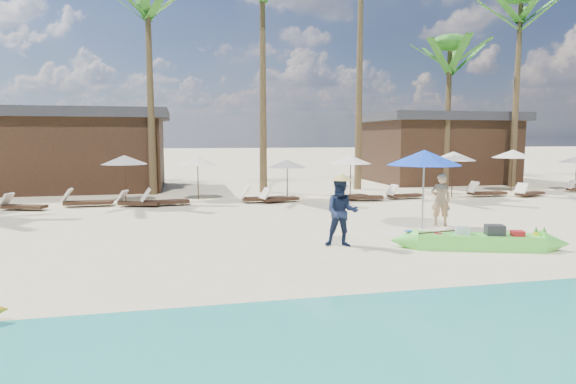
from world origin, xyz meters
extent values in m
plane|color=beige|center=(0.00, 0.00, 0.00)|extent=(240.00, 240.00, 0.00)
cube|color=tan|center=(0.00, -5.00, 0.00)|extent=(240.00, 4.50, 0.01)
cube|color=#5EE746|center=(5.29, 0.20, 0.19)|extent=(3.13, 1.58, 0.37)
cube|color=white|center=(5.29, 0.20, 0.20)|extent=(2.67, 1.27, 0.17)
cube|color=#262628|center=(5.66, 0.08, 0.46)|extent=(0.52, 0.46, 0.34)
cube|color=silver|center=(4.93, 0.37, 0.42)|extent=(0.42, 0.38, 0.27)
cube|color=#B4181E|center=(6.15, -0.13, 0.39)|extent=(0.35, 0.32, 0.21)
cylinder|color=#B4181E|center=(4.38, 0.56, 0.33)|extent=(0.21, 0.21, 0.09)
cylinder|color=#262628|center=(4.11, 0.54, 0.33)|extent=(0.19, 0.19, 0.08)
sphere|color=#C3C27A|center=(3.85, 0.68, 0.37)|extent=(0.18, 0.18, 0.18)
cylinder|color=yellow|center=(6.65, -0.17, 0.37)|extent=(0.14, 0.14, 0.18)
cylinder|color=yellow|center=(6.84, -0.23, 0.37)|extent=(0.14, 0.14, 0.18)
imported|color=tan|center=(6.06, 3.38, 0.83)|extent=(0.71, 0.59, 1.67)
imported|color=#16213D|center=(2.02, 1.27, 0.89)|extent=(1.03, 0.90, 1.78)
cylinder|color=#99999E|center=(5.21, 2.96, 1.18)|extent=(0.05, 0.05, 2.37)
cone|color=blue|center=(5.21, 2.96, 2.21)|extent=(2.27, 2.27, 0.46)
cube|color=#332015|center=(-7.95, 9.86, 0.14)|extent=(1.72, 1.01, 0.12)
cube|color=beige|center=(-8.64, 10.08, 0.43)|extent=(0.51, 0.62, 0.48)
cylinder|color=#332015|center=(-4.39, 11.56, 1.00)|extent=(0.05, 0.05, 1.99)
cone|color=beige|center=(-4.39, 11.56, 1.85)|extent=(1.99, 1.99, 0.40)
cube|color=#332015|center=(-5.71, 10.41, 0.16)|extent=(1.87, 0.62, 0.13)
cube|color=beige|center=(-6.54, 10.42, 0.49)|extent=(0.42, 0.61, 0.55)
cube|color=#332015|center=(-3.67, 9.89, 0.15)|extent=(1.75, 1.02, 0.12)
cube|color=beige|center=(-4.37, 10.11, 0.44)|extent=(0.52, 0.63, 0.48)
cylinder|color=#332015|center=(-1.25, 11.71, 0.94)|extent=(0.05, 0.05, 1.88)
cone|color=beige|center=(-1.25, 11.71, 1.75)|extent=(1.88, 1.88, 0.38)
cube|color=#332015|center=(-2.62, 9.96, 0.16)|extent=(1.90, 0.80, 0.13)
cube|color=beige|center=(-3.43, 9.87, 0.49)|extent=(0.48, 0.64, 0.54)
cylinder|color=#332015|center=(2.71, 10.88, 0.88)|extent=(0.04, 0.04, 1.76)
cone|color=beige|center=(2.71, 10.88, 1.64)|extent=(1.76, 1.76, 0.35)
cube|color=#332015|center=(2.19, 9.94, 0.15)|extent=(1.74, 0.99, 0.12)
cube|color=beige|center=(1.49, 9.73, 0.44)|extent=(0.51, 0.62, 0.48)
cube|color=#332015|center=(1.52, 10.08, 0.17)|extent=(1.89, 0.63, 0.13)
cube|color=beige|center=(0.68, 10.08, 0.50)|extent=(0.43, 0.61, 0.55)
cylinder|color=#332015|center=(5.75, 10.88, 0.96)|extent=(0.05, 0.05, 1.92)
cone|color=beige|center=(5.75, 10.88, 1.79)|extent=(1.92, 1.92, 0.38)
cube|color=#332015|center=(5.58, 10.34, 0.14)|extent=(1.61, 0.88, 0.11)
cube|color=beige|center=(4.93, 10.17, 0.41)|extent=(0.46, 0.57, 0.45)
cube|color=#332015|center=(5.89, 9.67, 0.16)|extent=(1.90, 1.04, 0.13)
cube|color=beige|center=(5.12, 9.88, 0.48)|extent=(0.55, 0.67, 0.53)
cylinder|color=#332015|center=(10.43, 9.88, 1.05)|extent=(0.05, 0.05, 2.10)
cone|color=beige|center=(10.43, 9.88, 1.95)|extent=(2.10, 2.10, 0.42)
cube|color=#332015|center=(8.10, 9.92, 0.15)|extent=(1.74, 0.79, 0.12)
cube|color=beige|center=(7.37, 9.81, 0.44)|extent=(0.45, 0.59, 0.49)
cylinder|color=#332015|center=(14.90, 11.55, 1.06)|extent=(0.05, 0.05, 2.12)
cone|color=beige|center=(14.90, 11.55, 1.97)|extent=(2.12, 2.12, 0.42)
cube|color=#332015|center=(12.29, 9.85, 0.16)|extent=(1.82, 0.59, 0.13)
cube|color=beige|center=(11.49, 9.85, 0.48)|extent=(0.41, 0.59, 0.53)
cube|color=#332015|center=(14.31, 9.41, 0.15)|extent=(1.75, 1.07, 0.12)
cube|color=beige|center=(13.62, 9.16, 0.44)|extent=(0.53, 0.63, 0.49)
cylinder|color=#332015|center=(18.54, 11.19, 0.90)|extent=(0.04, 0.04, 1.80)
cube|color=beige|center=(17.65, 10.55, 0.41)|extent=(0.44, 0.56, 0.45)
cone|color=brown|center=(-3.36, 14.27, 5.04)|extent=(0.40, 0.40, 10.08)
cone|color=brown|center=(2.15, 14.01, 5.63)|extent=(0.40, 0.40, 11.26)
cone|color=brown|center=(7.45, 14.38, 6.58)|extent=(0.40, 0.40, 13.16)
cone|color=brown|center=(12.84, 14.52, 4.04)|extent=(0.40, 0.40, 8.07)
ellipsoid|color=#296D1B|center=(12.84, 14.52, 8.07)|extent=(2.08, 2.08, 0.88)
cone|color=brown|center=(16.57, 13.68, 5.32)|extent=(0.40, 0.40, 10.64)
cube|color=#332015|center=(-8.00, 17.50, 1.90)|extent=(10.00, 6.00, 3.80)
cube|color=#2D2D33|center=(-8.00, 17.50, 4.05)|extent=(10.80, 6.60, 0.50)
cube|color=#332015|center=(14.00, 17.50, 1.90)|extent=(8.00, 6.00, 3.80)
cube|color=#2D2D33|center=(14.00, 17.50, 4.05)|extent=(8.80, 6.60, 0.50)
camera|label=1|loc=(-2.00, -10.37, 2.81)|focal=30.00mm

